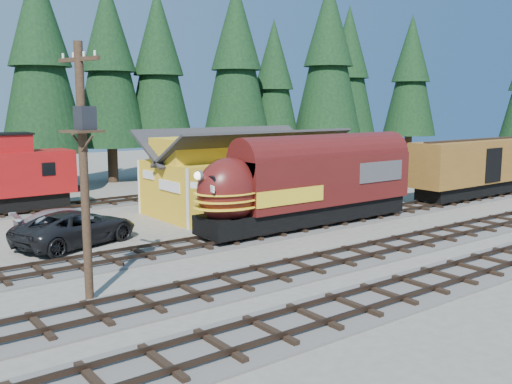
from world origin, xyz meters
TOP-DOWN VIEW (x-y plane):
  - ground at (0.00, 0.00)m, footprint 120.00×120.00m
  - track_siding at (10.00, 4.00)m, footprint 68.00×3.20m
  - track_main_south at (10.00, -2.00)m, footprint 68.00×3.20m
  - track_spur at (-10.00, 18.00)m, footprint 32.00×3.20m
  - depot at (-0.00, 10.50)m, footprint 12.80×7.00m
  - conifer_backdrop at (4.74, 25.08)m, footprint 81.53×21.73m
  - locomotive at (-0.65, 4.00)m, footprint 14.30×2.84m
  - boxcar at (16.13, 4.00)m, footprint 12.51×2.68m
  - utility_pole at (-14.55, -0.31)m, footprint 1.32×2.14m
  - pickup_truck_a at (-12.09, 7.84)m, footprint 6.78×4.72m
  - pickup_truck_b at (-11.93, 8.90)m, footprint 5.82×2.79m

SIDE VIEW (x-z plane):
  - ground at x=0.00m, z-range 0.00..0.00m
  - track_siding at x=10.00m, z-range -0.11..0.22m
  - track_main_south at x=10.00m, z-range -0.11..0.22m
  - track_spur at x=-10.00m, z-range -0.11..0.22m
  - pickup_truck_b at x=-11.93m, z-range 0.00..1.64m
  - pickup_truck_a at x=-12.09m, z-range 0.00..1.72m
  - locomotive at x=-0.65m, z-range 0.36..4.25m
  - boxcar at x=16.13m, z-range 0.43..4.37m
  - depot at x=0.00m, z-range 0.31..5.61m
  - utility_pole at x=-14.55m, z-range 0.63..9.52m
  - conifer_backdrop at x=4.74m, z-range 1.93..18.91m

